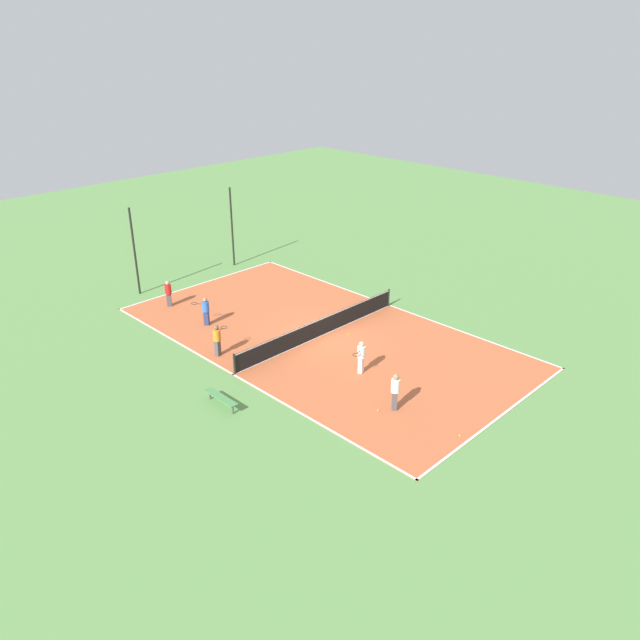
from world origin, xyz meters
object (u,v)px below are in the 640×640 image
tennis_net (320,327)px  player_far_white (395,389)px  player_near_blue (206,310)px  fence_post_back_right (232,227)px  player_center_orange (217,338)px  player_near_white (361,355)px  bench (221,398)px  player_coach_red (168,292)px  tennis_ball_far_baseline (349,334)px  fence_post_back_left (135,252)px  tennis_ball_midcourt (460,435)px  tennis_ball_left_sideline (378,410)px

tennis_net → player_far_white: size_ratio=6.65×
player_near_blue → fence_post_back_right: size_ratio=0.30×
tennis_net → player_near_blue: bearing=122.5°
player_center_orange → fence_post_back_right: size_ratio=0.31×
player_center_orange → player_near_white: size_ratio=1.01×
bench → player_far_white: size_ratio=1.13×
bench → player_near_blue: bearing=-31.4°
player_far_white → player_coach_red: player_far_white is taller
tennis_ball_far_baseline → fence_post_back_left: bearing=110.2°
fence_post_back_right → tennis_ball_midcourt: bearing=-105.2°
tennis_ball_left_sideline → fence_post_back_left: (-0.30, 17.86, 2.49)m
player_near_white → player_center_orange: bearing=-77.8°
player_coach_red → tennis_ball_midcourt: bearing=-50.4°
bench → tennis_ball_far_baseline: bench is taller
bench → tennis_ball_midcourt: 9.53m
player_coach_red → bench: bearing=-75.3°
player_near_blue → player_near_white: player_near_white is taller
bench → tennis_ball_midcourt: bench is taller
player_near_white → fence_post_back_left: fence_post_back_left is taller
fence_post_back_right → player_far_white: bearing=-108.3°
tennis_net → tennis_ball_midcourt: size_ratio=159.21×
tennis_net → player_near_blue: 6.05m
player_near_blue → player_near_white: size_ratio=0.98×
bench → fence_post_back_left: bearing=-16.7°
player_near_blue → fence_post_back_right: 9.35m
tennis_ball_left_sideline → fence_post_back_left: bearing=91.0°
player_center_orange → fence_post_back_left: 9.70m
bench → player_near_white: (6.05, -2.20, 0.51)m
player_center_orange → tennis_ball_far_baseline: bearing=-44.6°
player_far_white → player_near_blue: bearing=51.8°
player_coach_red → fence_post_back_left: fence_post_back_left is taller
bench → tennis_ball_far_baseline: (8.46, 0.74, -0.34)m
tennis_net → player_coach_red: 9.17m
player_near_blue → tennis_ball_left_sideline: bearing=145.1°
player_far_white → player_center_orange: 9.06m
bench → tennis_ball_left_sideline: 6.38m
player_near_white → fence_post_back_right: fence_post_back_right is taller
tennis_ball_left_sideline → tennis_ball_far_baseline: bearing=52.4°
player_far_white → player_near_blue: (-0.65, 11.93, -0.06)m
player_center_orange → fence_post_back_left: (1.38, 9.46, 1.63)m
player_coach_red → fence_post_back_right: (6.71, 2.83, 1.70)m
tennis_ball_midcourt → fence_post_back_right: bearing=74.8°
player_near_blue → fence_post_back_right: bearing=-82.0°
tennis_ball_far_baseline → fence_post_back_right: 12.83m
player_coach_red → fence_post_back_right: fence_post_back_right is taller
player_center_orange → tennis_ball_midcourt: (2.54, -11.70, -0.86)m
player_far_white → player_coach_red: 15.42m
player_far_white → fence_post_back_right: size_ratio=0.32×
player_near_blue → tennis_net: bearing=177.2°
player_center_orange → fence_post_back_left: size_ratio=0.31×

